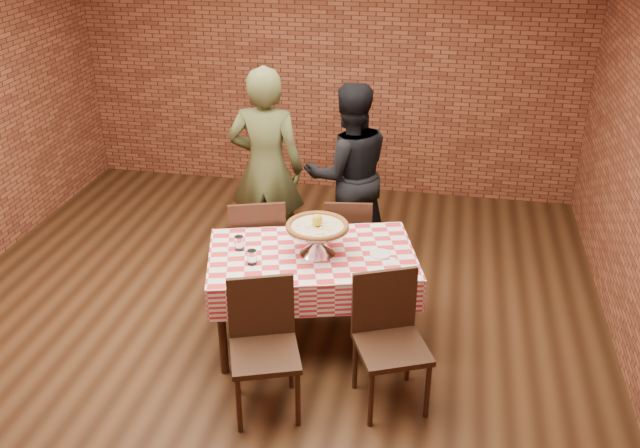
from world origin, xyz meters
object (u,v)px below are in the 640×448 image
Objects in this scene: chair_far_left at (257,244)px; chair_far_right at (348,240)px; water_glass_right at (239,243)px; condiment_caddy at (314,228)px; pizza_stand at (317,240)px; diner_black at (349,174)px; table at (312,297)px; water_glass_left at (252,257)px; chair_near_left at (265,353)px; pizza at (317,227)px; diner_olive at (266,169)px; chair_near_right at (392,346)px.

chair_far_right is (0.73, 0.28, -0.03)m from chair_far_left.
condiment_caddy reaches higher than water_glass_right.
chair_far_left is 1.08× the size of chair_far_right.
pizza_stand reaches higher than water_glass_right.
diner_black reaches higher than condiment_caddy.
condiment_caddy is 0.14× the size of chair_far_right.
table is at bearing 65.06° from diner_black.
table is at bearing 5.06° from water_glass_right.
condiment_caddy is at bearing 64.57° from chair_far_right.
water_glass_left is 0.12× the size of chair_far_right.
diner_black reaches higher than chair_near_left.
water_glass_right is 1.19m from chair_far_right.
pizza is 0.27× the size of diner_black.
pizza_stand is 0.25× the size of diner_olive.
pizza_stand is 0.51× the size of chair_near_left.
table is 1.44m from diner_black.
chair_far_left is (-0.05, 0.62, -0.34)m from water_glass_right.
diner_olive is at bearing 119.58° from table.
pizza is at bearing 119.18° from diner_olive.
pizza_stand reaches higher than chair_near_right.
chair_near_right is (0.67, -0.62, 0.09)m from table.
diner_olive reaches higher than chair_near_left.
diner_olive is (-0.69, 1.13, -0.05)m from pizza.
water_glass_left is at bearing 98.53° from diner_olive.
chair_far_right is at bearing 52.93° from water_glass_right.
chair_near_right is 1.07× the size of chair_far_right.
pizza reaches higher than table.
water_glass_right is at bearing 129.04° from water_glass_left.
pizza is (0.04, 0.01, 0.60)m from table.
diner_black is (0.45, 1.60, 0.03)m from water_glass_left.
chair_far_right is (0.68, 0.90, -0.38)m from water_glass_right.
condiment_caddy is at bearing 55.84° from water_glass_left.
diner_black reaches higher than chair_far_left.
diner_olive is 0.75m from diner_black.
pizza_stand reaches higher than chair_far_right.
pizza_stand reaches higher than condiment_caddy.
condiment_caddy is (0.35, 0.51, 0.01)m from water_glass_left.
chair_near_right is 0.99× the size of chair_far_left.
table is 0.92m from chair_near_right.
diner_olive reaches higher than chair_far_left.
diner_black is (0.71, 0.22, -0.08)m from diner_olive.
chair_far_right is at bearing 83.12° from pizza.
diner_black is (0.06, 1.37, 0.46)m from table.
chair_near_left is 0.50× the size of diner_olive.
chair_near_right is at bearing -45.42° from pizza_stand.
chair_far_left is at bearing 94.51° from water_glass_right.
condiment_caddy is at bearing 98.63° from table.
chair_far_left is at bearing 28.16° from diner_black.
water_glass_right is 0.12× the size of chair_near_right.
table is 3.18× the size of pizza_stand.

